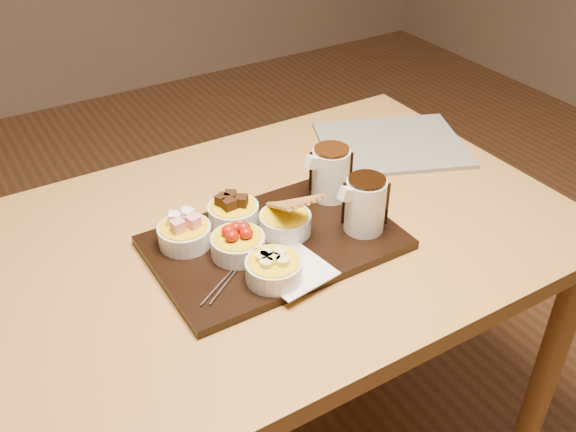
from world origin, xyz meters
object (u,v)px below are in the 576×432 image
serving_board (275,243)px  pitcher_dark_chocolate (365,205)px  dining_table (271,268)px  newspaper (391,144)px  bowl_strawberries (238,246)px  pitcher_milk_chocolate (331,174)px

serving_board → pitcher_dark_chocolate: (0.17, -0.06, 0.06)m
dining_table → newspaper: (0.42, 0.15, 0.10)m
dining_table → newspaper: bearing=19.1°
serving_board → bowl_strawberries: 0.08m
bowl_strawberries → pitcher_milk_chocolate: pitcher_milk_chocolate is taller
dining_table → newspaper: size_ratio=3.53×
serving_board → newspaper: (0.44, 0.20, -0.00)m
pitcher_milk_chocolate → newspaper: (0.27, 0.13, -0.07)m
pitcher_dark_chocolate → newspaper: (0.28, 0.26, -0.07)m
dining_table → serving_board: 0.12m
newspaper → pitcher_milk_chocolate: bearing=-131.9°
dining_table → bowl_strawberries: 0.18m
pitcher_dark_chocolate → newspaper: size_ratio=0.31×
bowl_strawberries → newspaper: size_ratio=0.29×
serving_board → newspaper: 0.49m
serving_board → dining_table: bearing=67.6°
pitcher_dark_chocolate → newspaper: 0.39m
pitcher_milk_chocolate → serving_board: bearing=-158.2°
pitcher_dark_chocolate → pitcher_milk_chocolate: bearing=85.6°
dining_table → serving_board: serving_board is taller
pitcher_dark_chocolate → pitcher_milk_chocolate: (0.01, 0.13, 0.00)m
dining_table → pitcher_dark_chocolate: (0.14, -0.11, 0.17)m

